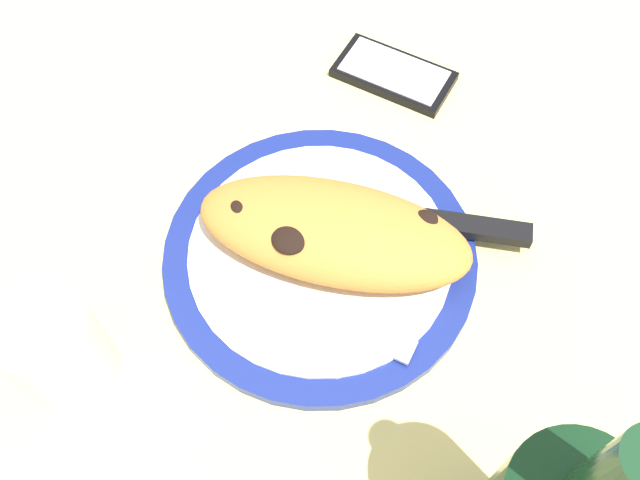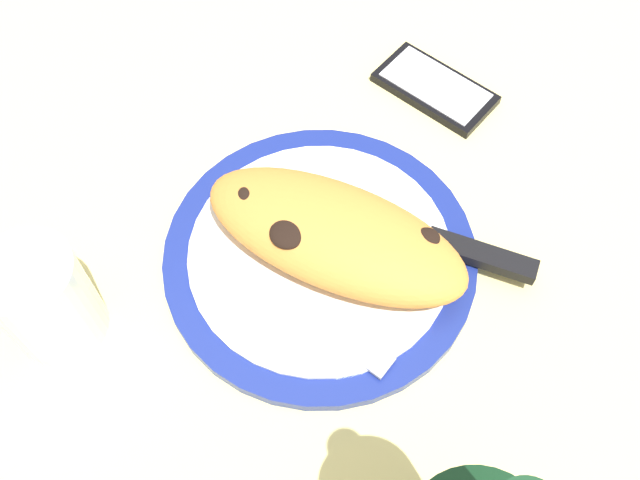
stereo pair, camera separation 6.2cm
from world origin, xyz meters
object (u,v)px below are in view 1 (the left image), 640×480
Objects in this scene: calzone at (334,232)px; water_glass at (60,353)px; plate at (320,256)px; knife at (436,223)px; smartphone at (394,74)px; fork at (345,322)px.

water_glass is (-17.56, -16.84, 0.51)cm from calzone.
plate is 2.70× the size of water_glass.
knife reaches higher than smartphone.
knife is at bearing 29.12° from calzone.
calzone is 7.90cm from fork.
calzone is 2.34× the size of water_glass.
calzone reaches higher than knife.
plate is at bearing -140.79° from calzone.
calzone is 0.99× the size of knife.
smartphone is (-8.00, 17.94, -1.46)cm from knife.
water_glass is at bearing -135.95° from plate.
fork reaches higher than plate.
water_glass reaches higher than fork.
plate is 23.48cm from smartphone.
knife is 2.38× the size of water_glass.
plate is 1.82× the size of fork.
plate is 3.55cm from calzone.
calzone is 24.34cm from water_glass.
calzone is 22.88cm from smartphone.
calzone is at bearing -91.00° from smartphone.
water_glass is at bearing -154.30° from fork.
knife is (8.40, 4.68, -2.01)cm from calzone.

